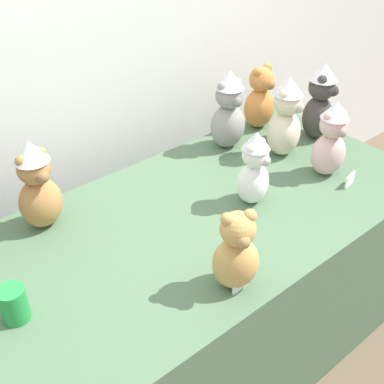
{
  "coord_description": "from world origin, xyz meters",
  "views": [
    {
      "loc": [
        -0.9,
        -0.83,
        1.9
      ],
      "look_at": [
        0.0,
        0.25,
        0.92
      ],
      "focal_mm": 46.12,
      "sensor_mm": 36.0,
      "label": 1
    }
  ],
  "objects_px": {
    "teddy_bear_ash": "(229,111)",
    "teddy_bear_ginger": "(260,99)",
    "teddy_bear_charcoal": "(320,102)",
    "party_cup_green": "(14,304)",
    "display_table": "(192,296)",
    "teddy_bear_snow": "(254,169)",
    "teddy_bear_blush": "(331,140)",
    "teddy_bear_honey": "(236,252)",
    "teddy_bear_caramel": "(37,186)",
    "teddy_bear_cream": "(286,118)"
  },
  "relations": [
    {
      "from": "teddy_bear_ash",
      "to": "teddy_bear_blush",
      "type": "height_order",
      "value": "teddy_bear_ash"
    },
    {
      "from": "teddy_bear_ash",
      "to": "teddy_bear_blush",
      "type": "xyz_separation_m",
      "value": [
        0.15,
        -0.43,
        -0.02
      ]
    },
    {
      "from": "teddy_bear_caramel",
      "to": "teddy_bear_snow",
      "type": "bearing_deg",
      "value": -34.83
    },
    {
      "from": "teddy_bear_ash",
      "to": "teddy_bear_ginger",
      "type": "relative_size",
      "value": 1.16
    },
    {
      "from": "display_table",
      "to": "teddy_bear_charcoal",
      "type": "distance_m",
      "value": 1.02
    },
    {
      "from": "display_table",
      "to": "teddy_bear_ginger",
      "type": "relative_size",
      "value": 6.33
    },
    {
      "from": "teddy_bear_charcoal",
      "to": "party_cup_green",
      "type": "bearing_deg",
      "value": 155.08
    },
    {
      "from": "party_cup_green",
      "to": "display_table",
      "type": "bearing_deg",
      "value": 2.3
    },
    {
      "from": "teddy_bear_charcoal",
      "to": "teddy_bear_ash",
      "type": "relative_size",
      "value": 0.99
    },
    {
      "from": "teddy_bear_ginger",
      "to": "teddy_bear_caramel",
      "type": "distance_m",
      "value": 1.13
    },
    {
      "from": "display_table",
      "to": "teddy_bear_blush",
      "type": "bearing_deg",
      "value": -10.6
    },
    {
      "from": "display_table",
      "to": "teddy_bear_honey",
      "type": "height_order",
      "value": "teddy_bear_honey"
    },
    {
      "from": "teddy_bear_snow",
      "to": "teddy_bear_honey",
      "type": "bearing_deg",
      "value": -154.04
    },
    {
      "from": "display_table",
      "to": "teddy_bear_snow",
      "type": "height_order",
      "value": "teddy_bear_snow"
    },
    {
      "from": "teddy_bear_cream",
      "to": "teddy_bear_honey",
      "type": "bearing_deg",
      "value": -160.87
    },
    {
      "from": "teddy_bear_snow",
      "to": "teddy_bear_caramel",
      "type": "height_order",
      "value": "teddy_bear_caramel"
    },
    {
      "from": "teddy_bear_ginger",
      "to": "teddy_bear_honey",
      "type": "xyz_separation_m",
      "value": [
        -0.82,
        -0.68,
        -0.01
      ]
    },
    {
      "from": "teddy_bear_snow",
      "to": "teddy_bear_ash",
      "type": "xyz_separation_m",
      "value": [
        0.22,
        0.37,
        0.03
      ]
    },
    {
      "from": "teddy_bear_blush",
      "to": "teddy_bear_ginger",
      "type": "bearing_deg",
      "value": 91.22
    },
    {
      "from": "teddy_bear_caramel",
      "to": "teddy_bear_blush",
      "type": "height_order",
      "value": "teddy_bear_caramel"
    },
    {
      "from": "display_table",
      "to": "teddy_bear_charcoal",
      "type": "xyz_separation_m",
      "value": [
        0.84,
        0.11,
        0.57
      ]
    },
    {
      "from": "teddy_bear_charcoal",
      "to": "teddy_bear_honey",
      "type": "xyz_separation_m",
      "value": [
        -0.95,
        -0.45,
        -0.04
      ]
    },
    {
      "from": "teddy_bear_ginger",
      "to": "party_cup_green",
      "type": "bearing_deg",
      "value": -170.02
    },
    {
      "from": "teddy_bear_honey",
      "to": "teddy_bear_ash",
      "type": "bearing_deg",
      "value": 73.81
    },
    {
      "from": "teddy_bear_blush",
      "to": "teddy_bear_honey",
      "type": "xyz_separation_m",
      "value": [
        -0.73,
        -0.22,
        -0.03
      ]
    },
    {
      "from": "teddy_bear_snow",
      "to": "teddy_bear_caramel",
      "type": "bearing_deg",
      "value": 139.1
    },
    {
      "from": "display_table",
      "to": "teddy_bear_honey",
      "type": "relative_size",
      "value": 6.93
    },
    {
      "from": "teddy_bear_caramel",
      "to": "party_cup_green",
      "type": "distance_m",
      "value": 0.44
    },
    {
      "from": "display_table",
      "to": "party_cup_green",
      "type": "xyz_separation_m",
      "value": [
        -0.68,
        -0.03,
        0.45
      ]
    },
    {
      "from": "teddy_bear_cream",
      "to": "teddy_bear_ginger",
      "type": "bearing_deg",
      "value": 54.14
    },
    {
      "from": "teddy_bear_ginger",
      "to": "teddy_bear_snow",
      "type": "bearing_deg",
      "value": -143.79
    },
    {
      "from": "teddy_bear_charcoal",
      "to": "teddy_bear_blush",
      "type": "relative_size",
      "value": 1.1
    },
    {
      "from": "teddy_bear_charcoal",
      "to": "teddy_bear_ash",
      "type": "xyz_separation_m",
      "value": [
        -0.38,
        0.2,
        0.0
      ]
    },
    {
      "from": "teddy_bear_honey",
      "to": "party_cup_green",
      "type": "distance_m",
      "value": 0.65
    },
    {
      "from": "display_table",
      "to": "teddy_bear_cream",
      "type": "height_order",
      "value": "teddy_bear_cream"
    },
    {
      "from": "teddy_bear_cream",
      "to": "party_cup_green",
      "type": "height_order",
      "value": "teddy_bear_cream"
    },
    {
      "from": "teddy_bear_snow",
      "to": "teddy_bear_cream",
      "type": "height_order",
      "value": "teddy_bear_cream"
    },
    {
      "from": "teddy_bear_charcoal",
      "to": "teddy_bear_caramel",
      "type": "xyz_separation_m",
      "value": [
        -1.26,
        0.2,
        -0.01
      ]
    },
    {
      "from": "teddy_bear_ginger",
      "to": "display_table",
      "type": "bearing_deg",
      "value": -158.98
    },
    {
      "from": "teddy_bear_cream",
      "to": "teddy_bear_snow",
      "type": "bearing_deg",
      "value": -167.55
    },
    {
      "from": "display_table",
      "to": "teddy_bear_honey",
      "type": "bearing_deg",
      "value": -108.13
    },
    {
      "from": "teddy_bear_charcoal",
      "to": "party_cup_green",
      "type": "xyz_separation_m",
      "value": [
        -1.52,
        -0.14,
        -0.12
      ]
    },
    {
      "from": "teddy_bear_ash",
      "to": "teddy_bear_caramel",
      "type": "relative_size",
      "value": 1.05
    },
    {
      "from": "teddy_bear_ash",
      "to": "party_cup_green",
      "type": "xyz_separation_m",
      "value": [
        -1.14,
        -0.34,
        -0.12
      ]
    },
    {
      "from": "teddy_bear_ginger",
      "to": "teddy_bear_caramel",
      "type": "height_order",
      "value": "teddy_bear_caramel"
    },
    {
      "from": "teddy_bear_blush",
      "to": "teddy_bear_honey",
      "type": "distance_m",
      "value": 0.76
    },
    {
      "from": "teddy_bear_charcoal",
      "to": "teddy_bear_ash",
      "type": "distance_m",
      "value": 0.42
    },
    {
      "from": "teddy_bear_snow",
      "to": "teddy_bear_cream",
      "type": "relative_size",
      "value": 0.83
    },
    {
      "from": "teddy_bear_charcoal",
      "to": "party_cup_green",
      "type": "relative_size",
      "value": 3.19
    },
    {
      "from": "teddy_bear_cream",
      "to": "teddy_bear_honey",
      "type": "height_order",
      "value": "teddy_bear_cream"
    }
  ]
}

